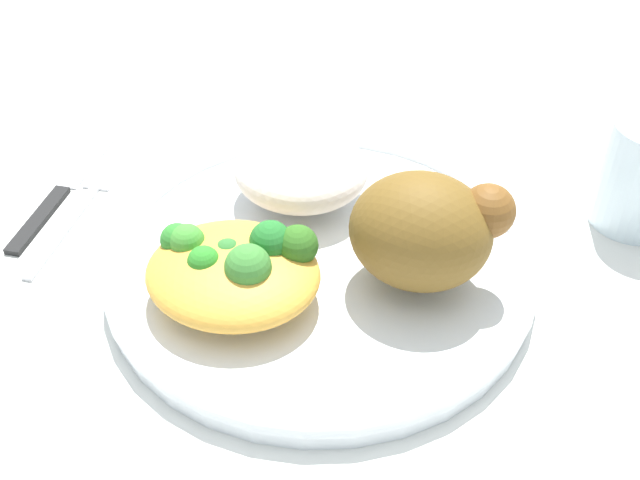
{
  "coord_description": "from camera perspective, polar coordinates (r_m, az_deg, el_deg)",
  "views": [
    {
      "loc": [
        0.1,
        -0.38,
        0.36
      ],
      "look_at": [
        0.0,
        0.0,
        0.03
      ],
      "focal_mm": 42.57,
      "sensor_mm": 36.0,
      "label": 1
    }
  ],
  "objects": [
    {
      "name": "ground_plane",
      "position": [
        0.53,
        0.0,
        -2.46
      ],
      "size": [
        2.0,
        2.0,
        0.0
      ],
      "primitive_type": "plane",
      "color": "silver"
    },
    {
      "name": "plate",
      "position": [
        0.53,
        0.0,
        -1.62
      ],
      "size": [
        0.3,
        0.3,
        0.02
      ],
      "color": "white",
      "rests_on": "ground_plane"
    },
    {
      "name": "mac_cheese_with_broccoli",
      "position": [
        0.48,
        -6.4,
        -2.11
      ],
      "size": [
        0.11,
        0.1,
        0.05
      ],
      "color": "gold",
      "rests_on": "plate"
    },
    {
      "name": "fork",
      "position": [
        0.61,
        -17.68,
        2.27
      ],
      "size": [
        0.02,
        0.14,
        0.01
      ],
      "color": "silver",
      "rests_on": "ground_plane"
    },
    {
      "name": "rice_pile",
      "position": [
        0.56,
        -1.44,
        5.32
      ],
      "size": [
        0.1,
        0.09,
        0.04
      ],
      "primitive_type": "ellipsoid",
      "color": "white",
      "rests_on": "plate"
    },
    {
      "name": "knife",
      "position": [
        0.64,
        -18.68,
        3.84
      ],
      "size": [
        0.02,
        0.19,
        0.01
      ],
      "color": "black",
      "rests_on": "ground_plane"
    },
    {
      "name": "roasted_chicken",
      "position": [
        0.48,
        7.91,
        0.76
      ],
      "size": [
        0.1,
        0.08,
        0.08
      ],
      "color": "brown",
      "rests_on": "plate"
    }
  ]
}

